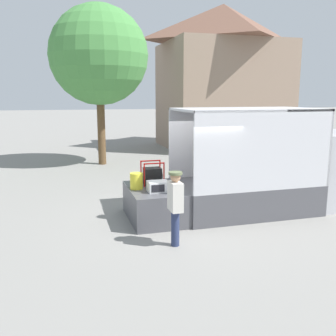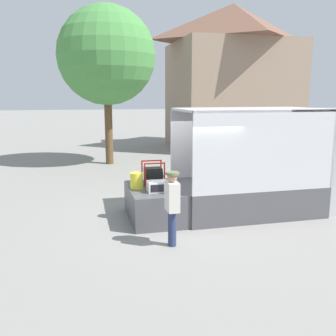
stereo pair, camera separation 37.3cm
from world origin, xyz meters
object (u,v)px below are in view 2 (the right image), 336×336
at_px(microwave, 158,186).
at_px(orange_bucket, 137,181).
at_px(box_truck, 298,177).
at_px(portable_generator, 154,176).
at_px(street_tree, 107,56).
at_px(worker_person, 172,201).

height_order(microwave, orange_bucket, orange_bucket).
relative_size(box_truck, orange_bucket, 14.49).
distance_m(portable_generator, orange_bucket, 0.63).
relative_size(microwave, street_tree, 0.07).
bearing_deg(microwave, street_tree, 92.86).
bearing_deg(portable_generator, worker_person, -91.35).
bearing_deg(orange_bucket, portable_generator, 33.76).
xyz_separation_m(box_truck, microwave, (-4.21, -0.40, 0.05)).
xyz_separation_m(box_truck, orange_bucket, (-4.67, 0.03, 0.13)).
bearing_deg(box_truck, orange_bucket, 179.59).
bearing_deg(microwave, box_truck, 5.39).
distance_m(microwave, worker_person, 1.47).
xyz_separation_m(portable_generator, street_tree, (-0.50, 8.15, 3.90)).
bearing_deg(microwave, orange_bucket, 137.18).
relative_size(worker_person, street_tree, 0.23).
distance_m(box_truck, portable_generator, 4.17).
bearing_deg(orange_bucket, box_truck, -0.41).
relative_size(microwave, worker_person, 0.31).
xyz_separation_m(microwave, portable_generator, (0.06, 0.78, 0.11)).
height_order(box_truck, portable_generator, box_truck).
relative_size(box_truck, street_tree, 0.83).
height_order(orange_bucket, worker_person, worker_person).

